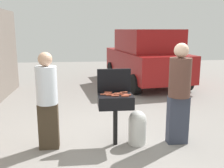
% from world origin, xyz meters
% --- Properties ---
extents(ground_plane, '(24.00, 24.00, 0.00)m').
position_xyz_m(ground_plane, '(0.00, 0.00, 0.00)').
color(ground_plane, gray).
extents(bbq_grill, '(0.60, 0.44, 0.91)m').
position_xyz_m(bbq_grill, '(0.10, -0.12, 0.77)').
color(bbq_grill, black).
rests_on(bbq_grill, ground).
extents(grill_lid_open, '(0.60, 0.05, 0.42)m').
position_xyz_m(grill_lid_open, '(0.10, 0.10, 1.12)').
color(grill_lid_open, black).
rests_on(grill_lid_open, bbq_grill).
extents(hot_dog_0, '(0.13, 0.03, 0.03)m').
position_xyz_m(hot_dog_0, '(-0.03, -0.07, 0.93)').
color(hot_dog_0, '#C6593D').
rests_on(hot_dog_0, bbq_grill).
extents(hot_dog_1, '(0.13, 0.04, 0.03)m').
position_xyz_m(hot_dog_1, '(-0.01, 0.02, 0.93)').
color(hot_dog_1, '#B74C33').
rests_on(hot_dog_1, bbq_grill).
extents(hot_dog_2, '(0.13, 0.03, 0.03)m').
position_xyz_m(hot_dog_2, '(0.25, -0.27, 0.93)').
color(hot_dog_2, '#B74C33').
rests_on(hot_dog_2, bbq_grill).
extents(hot_dog_3, '(0.13, 0.03, 0.03)m').
position_xyz_m(hot_dog_3, '(-0.09, -0.11, 0.93)').
color(hot_dog_3, '#C6593D').
rests_on(hot_dog_3, bbq_grill).
extents(hot_dog_4, '(0.13, 0.03, 0.03)m').
position_xyz_m(hot_dog_4, '(0.00, -0.17, 0.93)').
color(hot_dog_4, '#AD4228').
rests_on(hot_dog_4, bbq_grill).
extents(hot_dog_5, '(0.13, 0.04, 0.03)m').
position_xyz_m(hot_dog_5, '(0.26, 0.00, 0.93)').
color(hot_dog_5, '#C6593D').
rests_on(hot_dog_5, bbq_grill).
extents(hot_dog_6, '(0.13, 0.04, 0.03)m').
position_xyz_m(hot_dog_6, '(0.29, -0.20, 0.93)').
color(hot_dog_6, '#C6593D').
rests_on(hot_dog_6, bbq_grill).
extents(hot_dog_7, '(0.13, 0.04, 0.03)m').
position_xyz_m(hot_dog_7, '(0.16, -0.06, 0.93)').
color(hot_dog_7, '#C6593D').
rests_on(hot_dog_7, bbq_grill).
extents(hot_dog_8, '(0.13, 0.03, 0.03)m').
position_xyz_m(hot_dog_8, '(0.24, -0.15, 0.93)').
color(hot_dog_8, '#AD4228').
rests_on(hot_dog_8, bbq_grill).
extents(hot_dog_9, '(0.13, 0.04, 0.03)m').
position_xyz_m(hot_dog_9, '(0.11, -0.12, 0.93)').
color(hot_dog_9, '#C6593D').
rests_on(hot_dog_9, bbq_grill).
extents(hot_dog_10, '(0.13, 0.03, 0.03)m').
position_xyz_m(hot_dog_10, '(0.09, -0.23, 0.93)').
color(hot_dog_10, '#C6593D').
rests_on(hot_dog_10, bbq_grill).
extents(propane_tank, '(0.32, 0.32, 0.62)m').
position_xyz_m(propane_tank, '(0.50, -0.13, 0.32)').
color(propane_tank, silver).
rests_on(propane_tank, ground).
extents(person_left, '(0.35, 0.35, 1.66)m').
position_xyz_m(person_left, '(-1.05, -0.14, 0.90)').
color(person_left, '#3F3323').
rests_on(person_left, ground).
extents(person_right, '(0.38, 0.38, 1.80)m').
position_xyz_m(person_right, '(1.22, -0.17, 0.98)').
color(person_right, '#333847').
rests_on(person_right, ground).
extents(parked_minivan, '(2.55, 4.63, 2.02)m').
position_xyz_m(parked_minivan, '(1.86, 5.04, 1.03)').
color(parked_minivan, maroon).
rests_on(parked_minivan, ground).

